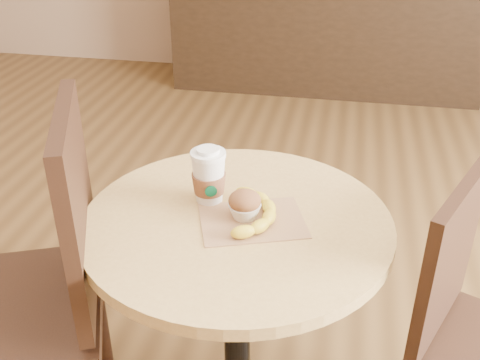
# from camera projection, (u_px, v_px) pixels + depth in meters

# --- Properties ---
(cafe_table) EXTENTS (0.74, 0.74, 0.75)m
(cafe_table) POSITION_uv_depth(u_px,v_px,m) (237.00, 285.00, 1.42)
(cafe_table) COLOR black
(cafe_table) RESTS_ON ground
(chair_left) EXTENTS (0.59, 0.59, 1.02)m
(chair_left) POSITION_uv_depth(u_px,v_px,m) (36.00, 290.00, 1.38)
(chair_left) COLOR black
(chair_left) RESTS_ON ground
(service_counter) EXTENTS (2.30, 0.65, 1.04)m
(service_counter) POSITION_uv_depth(u_px,v_px,m) (328.00, 17.00, 4.07)
(service_counter) COLOR black
(service_counter) RESTS_ON ground
(kraft_bag) EXTENTS (0.29, 0.25, 0.00)m
(kraft_bag) POSITION_uv_depth(u_px,v_px,m) (252.00, 221.00, 1.31)
(kraft_bag) COLOR #9F734D
(kraft_bag) RESTS_ON cafe_table
(coffee_cup) EXTENTS (0.09, 0.09, 0.14)m
(coffee_cup) POSITION_uv_depth(u_px,v_px,m) (209.00, 178.00, 1.36)
(coffee_cup) COLOR silver
(coffee_cup) RESTS_ON cafe_table
(muffin) EXTENTS (0.08, 0.08, 0.07)m
(muffin) POSITION_uv_depth(u_px,v_px,m) (245.00, 205.00, 1.30)
(muffin) COLOR white
(muffin) RESTS_ON kraft_bag
(banana) EXTENTS (0.14, 0.23, 0.03)m
(banana) POSITION_uv_depth(u_px,v_px,m) (255.00, 213.00, 1.31)
(banana) COLOR yellow
(banana) RESTS_ON kraft_bag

